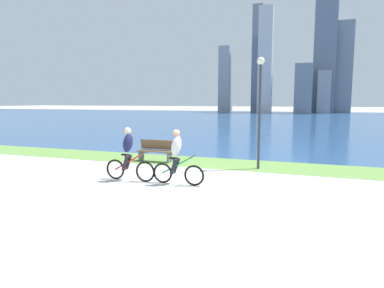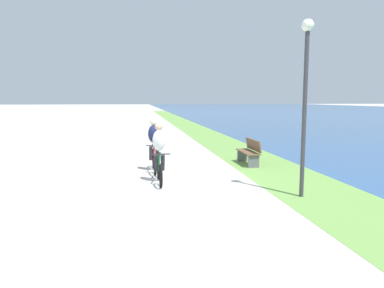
# 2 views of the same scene
# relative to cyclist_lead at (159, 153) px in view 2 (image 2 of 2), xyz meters

# --- Properties ---
(ground_plane) EXTENTS (300.00, 300.00, 0.00)m
(ground_plane) POSITION_rel_cyclist_lead_xyz_m (-0.20, 0.49, -0.83)
(ground_plane) COLOR #B2AFA8
(grass_strip_bayside) EXTENTS (120.00, 2.40, 0.01)m
(grass_strip_bayside) POSITION_rel_cyclist_lead_xyz_m (-0.20, 3.82, -0.83)
(grass_strip_bayside) COLOR #6B9947
(grass_strip_bayside) RESTS_ON ground
(cyclist_lead) EXTENTS (1.66, 0.52, 1.67)m
(cyclist_lead) POSITION_rel_cyclist_lead_xyz_m (0.00, 0.00, 0.00)
(cyclist_lead) COLOR black
(cyclist_lead) RESTS_ON ground
(cyclist_trailing) EXTENTS (1.73, 0.52, 1.69)m
(cyclist_trailing) POSITION_rel_cyclist_lead_xyz_m (-1.62, -0.06, 0.01)
(cyclist_trailing) COLOR black
(cyclist_trailing) RESTS_ON ground
(bench_near_path) EXTENTS (1.50, 0.47, 0.90)m
(bench_near_path) POSITION_rel_cyclist_lead_xyz_m (-2.34, 3.33, -0.38)
(bench_near_path) COLOR brown
(bench_near_path) RESTS_ON ground
(lamppost_tall) EXTENTS (0.28, 0.28, 4.08)m
(lamppost_tall) POSITION_rel_cyclist_lead_xyz_m (1.94, 3.24, 1.82)
(lamppost_tall) COLOR #38383D
(lamppost_tall) RESTS_ON ground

